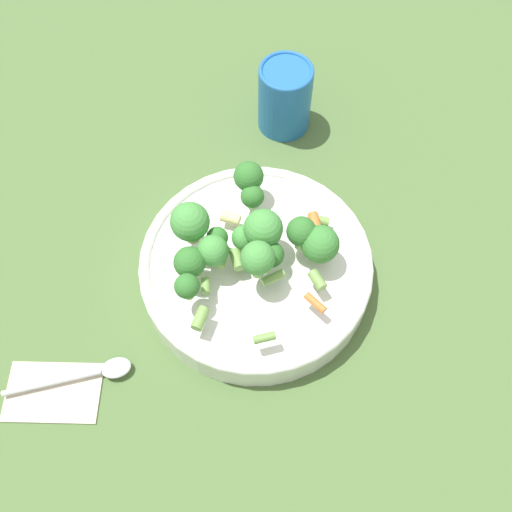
% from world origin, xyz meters
% --- Properties ---
extents(ground_plane, '(3.00, 3.00, 0.00)m').
position_xyz_m(ground_plane, '(0.00, 0.00, 0.00)').
color(ground_plane, '#4C6B38').
extents(bowl, '(0.29, 0.29, 0.05)m').
position_xyz_m(bowl, '(0.00, 0.00, 0.03)').
color(bowl, white).
rests_on(bowl, ground_plane).
extents(pasta_salad, '(0.21, 0.22, 0.08)m').
position_xyz_m(pasta_salad, '(-0.01, 0.00, 0.09)').
color(pasta_salad, '#8CB766').
rests_on(pasta_salad, bowl).
extents(cup, '(0.08, 0.08, 0.11)m').
position_xyz_m(cup, '(-0.09, 0.25, 0.06)').
color(cup, '#2366B2').
rests_on(cup, ground_plane).
extents(napkin, '(0.13, 0.12, 0.01)m').
position_xyz_m(napkin, '(-0.14, -0.25, 0.00)').
color(napkin, beige).
rests_on(napkin, ground_plane).
extents(spoon, '(0.13, 0.11, 0.01)m').
position_xyz_m(spoon, '(-0.11, -0.21, 0.01)').
color(spoon, silver).
rests_on(spoon, napkin).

